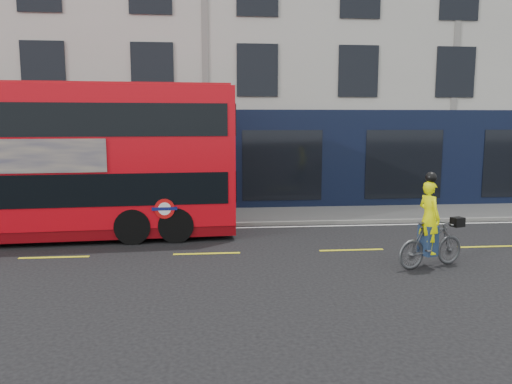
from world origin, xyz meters
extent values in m
plane|color=black|center=(0.00, 0.00, 0.00)|extent=(120.00, 120.00, 0.00)
cube|color=slate|center=(0.00, 6.50, 0.06)|extent=(60.00, 3.00, 0.12)
cube|color=slate|center=(0.00, 5.00, 0.07)|extent=(60.00, 0.12, 0.13)
cube|color=#B7B5AC|center=(0.00, 13.00, 7.50)|extent=(50.00, 10.00, 15.00)
cube|color=black|center=(0.00, 7.98, 2.00)|extent=(50.00, 0.08, 4.00)
cube|color=silver|center=(0.00, 4.70, 0.00)|extent=(58.00, 0.10, 0.01)
cube|color=red|center=(-4.93, 3.80, 2.52)|extent=(11.59, 3.33, 4.11)
cube|color=#650409|center=(-4.93, 3.80, 0.31)|extent=(11.59, 3.28, 0.31)
cube|color=black|center=(-4.93, 3.80, 1.61)|extent=(11.13, 3.34, 0.94)
cube|color=black|center=(-4.93, 3.80, 3.59)|extent=(11.13, 3.34, 0.94)
cube|color=#A60B13|center=(-4.93, 3.80, 4.60)|extent=(11.35, 3.21, 0.08)
cube|color=black|center=(0.80, 4.17, 1.61)|extent=(0.19, 2.34, 0.94)
cube|color=black|center=(0.80, 4.17, 3.59)|extent=(0.19, 2.34, 0.94)
cylinder|color=red|center=(-1.21, 2.71, 1.04)|extent=(0.58, 0.06, 0.58)
cylinder|color=white|center=(-1.21, 2.70, 1.04)|extent=(0.38, 0.04, 0.37)
cube|color=#0C1459|center=(-1.21, 2.70, 1.04)|extent=(0.73, 0.07, 0.09)
cylinder|color=black|center=(-0.98, 4.05, 0.52)|extent=(1.21, 2.71, 1.04)
cylinder|color=black|center=(-2.23, 3.97, 0.52)|extent=(1.21, 2.71, 1.04)
imported|color=#47494C|center=(5.47, -0.26, 0.58)|extent=(2.00, 1.10, 1.15)
imported|color=#D7E002|center=(5.36, -0.30, 1.25)|extent=(0.60, 0.74, 1.76)
cube|color=black|center=(6.24, -0.02, 1.06)|extent=(0.35, 0.31, 0.23)
cube|color=#1D2F4D|center=(5.36, -0.30, 0.69)|extent=(0.42, 0.48, 0.74)
sphere|color=black|center=(5.36, -0.30, 2.22)|extent=(0.27, 0.27, 0.27)
camera|label=1|loc=(0.09, -11.67, 3.55)|focal=35.00mm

